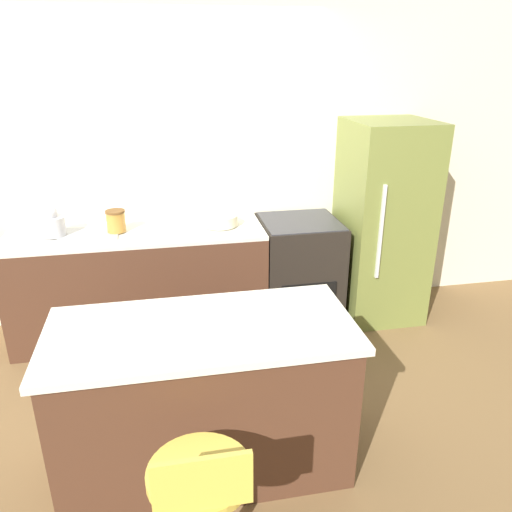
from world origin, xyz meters
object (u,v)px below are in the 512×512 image
at_px(oven_range, 299,270).
at_px(refrigerator, 382,222).
at_px(stool_chair, 202,510).
at_px(kettle, 52,224).
at_px(mixing_bowl, 220,220).

relative_size(oven_range, refrigerator, 0.53).
bearing_deg(stool_chair, oven_range, 65.44).
bearing_deg(oven_range, kettle, 179.53).
xyz_separation_m(oven_range, stool_chair, (-1.04, -2.27, 0.00)).
xyz_separation_m(oven_range, mixing_bowl, (-0.66, 0.02, 0.49)).
relative_size(oven_range, kettle, 3.87).
distance_m(refrigerator, stool_chair, 2.87).
bearing_deg(refrigerator, kettle, 179.00).
bearing_deg(refrigerator, oven_range, 177.56).
height_order(oven_range, kettle, kettle).
height_order(stool_chair, mixing_bowl, mixing_bowl).
height_order(stool_chair, kettle, kettle).
xyz_separation_m(stool_chair, mixing_bowl, (0.38, 2.29, 0.49)).
distance_m(stool_chair, kettle, 2.52).
relative_size(refrigerator, stool_chair, 1.94).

